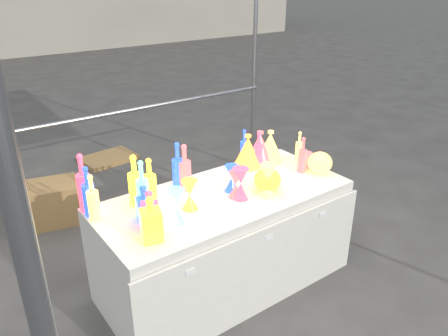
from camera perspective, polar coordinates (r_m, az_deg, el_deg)
ground at (r=3.46m, az=-0.00°, el=-14.49°), size 80.00×80.00×0.00m
display_table at (r=3.23m, az=0.10°, el=-9.40°), size 1.84×0.83×0.75m
cardboard_box_closed at (r=4.40m, az=-21.82°, el=-4.27°), size 0.60×0.50×0.38m
cardboard_box_flat at (r=5.66m, az=-14.86°, el=1.23°), size 0.68×0.52×0.05m
bottle_0 at (r=2.90m, az=-9.65°, el=-1.69°), size 0.09×0.09×0.32m
bottle_1 at (r=2.85m, az=-17.31°, el=-2.89°), size 0.08×0.08×0.34m
bottle_2 at (r=2.91m, az=-17.91°, el=-1.81°), size 0.09×0.09×0.39m
bottle_3 at (r=3.06m, az=-5.15°, el=0.12°), size 0.10×0.10×0.34m
bottle_4 at (r=2.80m, az=-16.77°, el=-3.70°), size 0.10×0.10×0.31m
bottle_5 at (r=2.78m, az=-10.61°, el=-2.51°), size 0.09×0.09×0.37m
bottle_6 at (r=2.90m, az=-11.55°, el=-1.56°), size 0.12×0.12×0.36m
bottle_7 at (r=3.07m, az=-6.06°, el=0.30°), size 0.09×0.09×0.35m
decanter_0 at (r=2.52m, az=-9.53°, el=-6.55°), size 0.14×0.14×0.28m
decanter_1 at (r=2.63m, az=-9.63°, el=-5.42°), size 0.13×0.13×0.26m
decanter_2 at (r=2.72m, az=-10.37°, el=-4.55°), size 0.12×0.12×0.24m
hourglass_0 at (r=2.94m, az=2.21°, el=-2.05°), size 0.15×0.15×0.22m
hourglass_1 at (r=2.97m, az=1.52°, el=-2.19°), size 0.13×0.13×0.19m
hourglass_2 at (r=2.99m, az=5.74°, el=-1.64°), size 0.15×0.15×0.23m
hourglass_3 at (r=2.68m, az=-6.28°, el=-5.04°), size 0.14×0.14×0.23m
hourglass_4 at (r=2.83m, az=-4.49°, el=-3.51°), size 0.11×0.11×0.21m
hourglass_5 at (r=3.05m, az=0.99°, el=-1.35°), size 0.12×0.12×0.20m
globe_0 at (r=3.06m, az=5.68°, el=-1.78°), size 0.26×0.26×0.16m
globe_1 at (r=3.42m, az=12.41°, el=0.54°), size 0.22×0.22×0.15m
globe_3 at (r=3.51m, az=10.71°, el=1.07°), size 0.16×0.16×0.12m
lampshade_1 at (r=3.44m, az=3.12°, el=2.28°), size 0.26×0.26×0.27m
lampshade_2 at (r=3.51m, az=4.71°, el=2.75°), size 0.27×0.27×0.27m
lampshade_3 at (r=3.56m, az=6.05°, el=2.90°), size 0.24×0.24×0.26m
bottle_8 at (r=3.50m, az=2.65°, el=2.90°), size 0.08×0.08×0.28m
bottle_9 at (r=3.44m, az=4.54°, el=2.49°), size 0.08×0.08×0.29m
bottle_10 at (r=3.38m, az=10.21°, el=1.71°), size 0.08×0.08×0.29m
bottle_11 at (r=3.58m, az=9.79°, el=2.80°), size 0.07×0.07×0.26m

